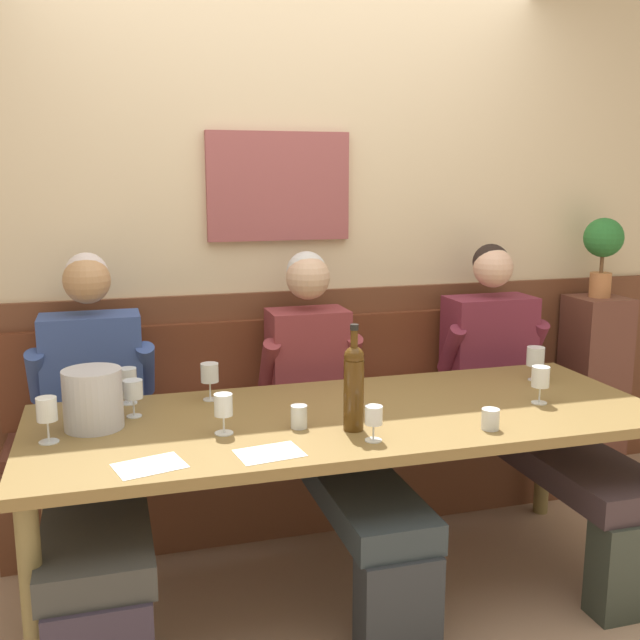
% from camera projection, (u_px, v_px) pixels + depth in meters
% --- Properties ---
extents(ground_plane, '(6.80, 6.80, 0.02)m').
position_uv_depth(ground_plane, '(358.00, 607.00, 2.85)').
color(ground_plane, tan).
rests_on(ground_plane, ground).
extents(room_wall_back, '(6.80, 0.12, 2.80)m').
position_uv_depth(room_wall_back, '(287.00, 222.00, 3.60)').
color(room_wall_back, beige).
rests_on(room_wall_back, ground).
extents(wood_wainscot_panel, '(6.80, 0.03, 1.07)m').
position_uv_depth(wood_wainscot_panel, '(291.00, 396.00, 3.72)').
color(wood_wainscot_panel, brown).
rests_on(wood_wainscot_panel, ground).
extents(wall_bench, '(2.69, 0.42, 0.94)m').
position_uv_depth(wall_bench, '(302.00, 458.00, 3.57)').
color(wall_bench, brown).
rests_on(wall_bench, ground).
extents(dining_table, '(2.39, 0.91, 0.73)m').
position_uv_depth(dining_table, '(349.00, 430.00, 2.83)').
color(dining_table, brown).
rests_on(dining_table, ground).
extents(person_center_left_seat, '(0.52, 1.33, 1.31)m').
position_uv_depth(person_center_left_seat, '(94.00, 436.00, 2.89)').
color(person_center_left_seat, '#302938').
rests_on(person_center_left_seat, ground).
extents(person_left_seat, '(0.47, 1.33, 1.28)m').
position_uv_depth(person_left_seat, '(330.00, 412.00, 3.16)').
color(person_left_seat, '#292D32').
rests_on(person_left_seat, ground).
extents(person_right_seat, '(0.54, 1.33, 1.29)m').
position_uv_depth(person_right_seat, '(526.00, 397.00, 3.42)').
color(person_right_seat, '#2F372F').
rests_on(person_right_seat, ground).
extents(ice_bucket, '(0.21, 0.21, 0.22)m').
position_uv_depth(ice_bucket, '(93.00, 399.00, 2.63)').
color(ice_bucket, '#B0B4BD').
rests_on(ice_bucket, dining_table).
extents(wine_bottle_clear_water, '(0.07, 0.07, 0.38)m').
position_uv_depth(wine_bottle_clear_water, '(354.00, 385.00, 2.60)').
color(wine_bottle_clear_water, '#462C0E').
rests_on(wine_bottle_clear_water, dining_table).
extents(wine_glass_by_bottle, '(0.07, 0.07, 0.15)m').
position_uv_depth(wine_glass_by_bottle, '(210.00, 375.00, 2.96)').
color(wine_glass_by_bottle, silver).
rests_on(wine_glass_by_bottle, dining_table).
extents(wine_glass_center_rear, '(0.07, 0.07, 0.15)m').
position_uv_depth(wine_glass_center_rear, '(540.00, 379.00, 2.92)').
color(wine_glass_center_rear, silver).
rests_on(wine_glass_center_rear, dining_table).
extents(wine_glass_mid_right, '(0.08, 0.08, 0.15)m').
position_uv_depth(wine_glass_mid_right, '(535.00, 358.00, 3.25)').
color(wine_glass_mid_right, silver).
rests_on(wine_glass_mid_right, dining_table).
extents(wine_glass_near_bucket, '(0.07, 0.07, 0.14)m').
position_uv_depth(wine_glass_near_bucket, '(223.00, 406.00, 2.58)').
color(wine_glass_near_bucket, silver).
rests_on(wine_glass_near_bucket, dining_table).
extents(wine_glass_left_end, '(0.07, 0.07, 0.15)m').
position_uv_depth(wine_glass_left_end, '(128.00, 378.00, 2.92)').
color(wine_glass_left_end, silver).
rests_on(wine_glass_left_end, dining_table).
extents(wine_glass_mid_left, '(0.07, 0.07, 0.16)m').
position_uv_depth(wine_glass_mid_left, '(47.00, 411.00, 2.49)').
color(wine_glass_mid_left, silver).
rests_on(wine_glass_mid_left, dining_table).
extents(wine_glass_right_end, '(0.06, 0.06, 0.12)m').
position_uv_depth(wine_glass_right_end, '(374.00, 418.00, 2.51)').
color(wine_glass_right_end, silver).
rests_on(wine_glass_right_end, dining_table).
extents(wine_glass_center_front, '(0.07, 0.07, 0.14)m').
position_uv_depth(wine_glass_center_front, '(133.00, 390.00, 2.76)').
color(wine_glass_center_front, silver).
rests_on(wine_glass_center_front, dining_table).
extents(water_tumbler_left, '(0.06, 0.06, 0.08)m').
position_uv_depth(water_tumbler_left, '(490.00, 419.00, 2.63)').
color(water_tumbler_left, silver).
rests_on(water_tumbler_left, dining_table).
extents(water_tumbler_center, '(0.06, 0.06, 0.08)m').
position_uv_depth(water_tumbler_center, '(299.00, 417.00, 2.65)').
color(water_tumbler_center, silver).
rests_on(water_tumbler_center, dining_table).
extents(tasting_sheet_left_guest, '(0.24, 0.20, 0.00)m').
position_uv_depth(tasting_sheet_left_guest, '(150.00, 466.00, 2.30)').
color(tasting_sheet_left_guest, white).
rests_on(tasting_sheet_left_guest, dining_table).
extents(tasting_sheet_right_guest, '(0.23, 0.18, 0.00)m').
position_uv_depth(tasting_sheet_right_guest, '(269.00, 453.00, 2.41)').
color(tasting_sheet_right_guest, white).
rests_on(tasting_sheet_right_guest, dining_table).
extents(corner_pedestal, '(0.28, 0.28, 0.99)m').
position_uv_depth(corner_pedestal, '(593.00, 387.00, 4.01)').
color(corner_pedestal, brown).
rests_on(corner_pedestal, ground).
extents(potted_plant, '(0.21, 0.21, 0.42)m').
position_uv_depth(potted_plant, '(603.00, 245.00, 3.87)').
color(potted_plant, '#B27143').
rests_on(potted_plant, corner_pedestal).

